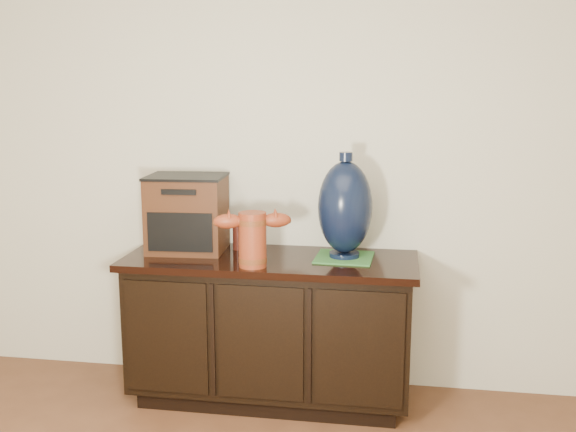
% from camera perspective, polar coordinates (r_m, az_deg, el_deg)
% --- Properties ---
extents(room, '(5.00, 5.00, 5.00)m').
position_cam_1_polar(room, '(1.19, -22.16, -4.58)').
color(room, brown).
rests_on(room, ground).
extents(sideboard, '(1.46, 0.56, 0.75)m').
position_cam_1_polar(sideboard, '(3.48, -1.49, -9.41)').
color(sideboard, black).
rests_on(sideboard, ground).
extents(terracotta_vessel, '(0.37, 0.17, 0.26)m').
position_cam_1_polar(terracotta_vessel, '(3.17, -3.02, -1.72)').
color(terracotta_vessel, maroon).
rests_on(terracotta_vessel, sideboard).
extents(tv_radio, '(0.41, 0.34, 0.39)m').
position_cam_1_polar(tv_radio, '(3.51, -8.53, 0.22)').
color(tv_radio, '#412110').
rests_on(tv_radio, sideboard).
extents(green_mat, '(0.29, 0.29, 0.01)m').
position_cam_1_polar(green_mat, '(3.37, 4.78, -3.50)').
color(green_mat, '#336D31').
rests_on(green_mat, sideboard).
extents(lamp_base, '(0.28, 0.28, 0.52)m').
position_cam_1_polar(lamp_base, '(3.31, 4.85, 0.71)').
color(lamp_base, black).
rests_on(lamp_base, green_mat).
extents(spray_can, '(0.06, 0.06, 0.16)m').
position_cam_1_polar(spray_can, '(3.52, -4.25, -1.57)').
color(spray_can, '#59190F').
rests_on(spray_can, sideboard).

